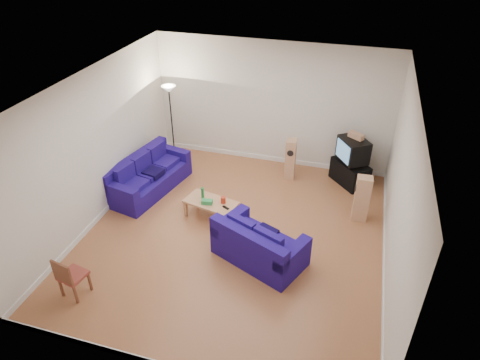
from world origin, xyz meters
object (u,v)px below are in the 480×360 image
(sofa_three_seat, at_px, (147,178))
(television, at_px, (353,150))
(coffee_table, at_px, (211,204))
(tv_stand, at_px, (350,173))
(sofa_loveseat, at_px, (258,247))

(sofa_three_seat, xyz_separation_m, television, (4.63, 1.61, 0.63))
(coffee_table, bearing_deg, tv_stand, 39.09)
(tv_stand, bearing_deg, sofa_three_seat, -113.24)
(sofa_three_seat, bearing_deg, coffee_table, 82.97)
(sofa_three_seat, height_order, television, television)
(coffee_table, height_order, tv_stand, tv_stand)
(tv_stand, bearing_deg, sofa_loveseat, -66.79)
(tv_stand, distance_m, television, 0.66)
(sofa_loveseat, relative_size, coffee_table, 1.58)
(sofa_loveseat, xyz_separation_m, television, (1.46, 3.27, 0.62))
(sofa_three_seat, distance_m, coffee_table, 1.95)
(sofa_three_seat, bearing_deg, sofa_loveseat, 74.04)
(sofa_three_seat, relative_size, coffee_table, 1.92)
(sofa_three_seat, relative_size, sofa_loveseat, 1.21)
(sofa_loveseat, relative_size, television, 2.19)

